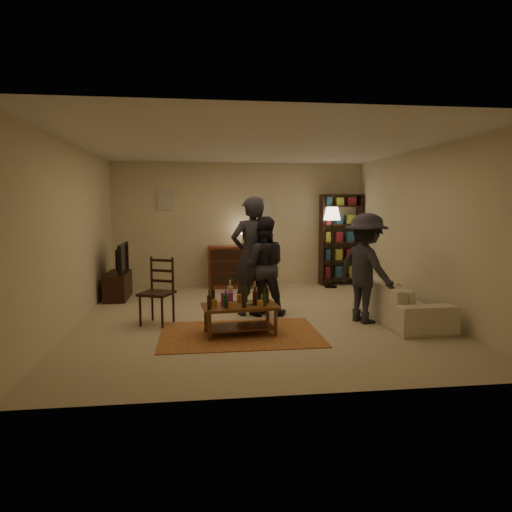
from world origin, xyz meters
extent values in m
plane|color=#C6B793|center=(0.00, 0.00, 0.00)|extent=(6.00, 6.00, 0.00)
plane|color=beige|center=(0.00, 3.00, 1.35)|extent=(5.50, 0.00, 5.50)
plane|color=beige|center=(-2.75, 0.00, 1.35)|extent=(0.00, 6.00, 6.00)
plane|color=beige|center=(2.75, 0.00, 1.35)|extent=(0.00, 6.00, 6.00)
plane|color=beige|center=(0.00, -3.00, 1.35)|extent=(5.50, 0.00, 5.50)
plane|color=white|center=(0.00, 0.00, 2.70)|extent=(6.00, 6.00, 0.00)
cube|color=beige|center=(-1.60, 2.98, 1.90)|extent=(0.35, 0.03, 0.45)
cube|color=beige|center=(0.60, 2.98, 1.70)|extent=(0.30, 0.03, 0.40)
cube|color=brown|center=(-0.35, -0.92, 0.01)|extent=(2.20, 1.50, 0.01)
cube|color=brown|center=(-0.35, -0.92, 0.40)|extent=(1.07, 0.66, 0.04)
cube|color=brown|center=(-0.35, -0.92, 0.11)|extent=(0.96, 0.55, 0.02)
cylinder|color=brown|center=(-0.78, -1.18, 0.19)|extent=(0.05, 0.05, 0.38)
cylinder|color=brown|center=(0.12, -1.09, 0.19)|extent=(0.05, 0.05, 0.38)
cylinder|color=brown|center=(-0.82, -0.74, 0.19)|extent=(0.05, 0.05, 0.38)
cylinder|color=brown|center=(0.08, -0.66, 0.19)|extent=(0.05, 0.05, 0.38)
cylinder|color=#BD772B|center=(-0.71, -0.99, 0.47)|extent=(0.07, 0.07, 0.10)
cylinder|color=#BD772B|center=(-0.50, -1.15, 0.46)|extent=(0.07, 0.07, 0.09)
cylinder|color=#BD772B|center=(-0.35, -0.72, 0.47)|extent=(0.07, 0.07, 0.11)
cylinder|color=#BD772B|center=(-0.09, -1.11, 0.46)|extent=(0.07, 0.07, 0.09)
cylinder|color=#BD772B|center=(0.01, -0.72, 0.47)|extent=(0.07, 0.07, 0.10)
cube|color=purple|center=(-0.53, -0.92, 0.51)|extent=(0.16, 0.14, 0.18)
cylinder|color=gray|center=(-0.23, -0.93, 0.43)|extent=(0.12, 0.12, 0.03)
cube|color=black|center=(-1.54, -0.23, 0.48)|extent=(0.58, 0.58, 0.04)
cylinder|color=black|center=(-1.78, -0.32, 0.23)|extent=(0.04, 0.04, 0.47)
cylinder|color=black|center=(-1.45, -0.46, 0.23)|extent=(0.04, 0.04, 0.47)
cylinder|color=black|center=(-1.63, 0.01, 0.23)|extent=(0.04, 0.04, 0.47)
cylinder|color=black|center=(-1.30, -0.13, 0.23)|extent=(0.04, 0.04, 0.47)
cube|color=black|center=(-1.47, -0.06, 0.76)|extent=(0.34, 0.17, 0.53)
cube|color=black|center=(-2.45, 1.80, 0.25)|extent=(0.40, 1.00, 0.50)
imported|color=black|center=(-2.43, 1.80, 0.78)|extent=(0.13, 0.97, 0.56)
cube|color=maroon|center=(-0.20, 2.72, 0.45)|extent=(1.00, 0.48, 0.90)
cube|color=black|center=(-0.20, 2.47, 0.22)|extent=(0.92, 0.02, 0.22)
cube|color=black|center=(-0.20, 2.47, 0.48)|extent=(0.92, 0.02, 0.22)
cube|color=black|center=(-0.20, 2.47, 0.74)|extent=(0.92, 0.02, 0.22)
cylinder|color=black|center=(0.05, 2.72, 0.92)|extent=(0.12, 0.12, 0.04)
cylinder|color=black|center=(0.05, 2.72, 1.05)|extent=(0.02, 0.02, 0.22)
cone|color=#FFE5B2|center=(0.05, 2.72, 1.26)|extent=(0.26, 0.26, 0.20)
cube|color=black|center=(1.82, 2.78, 1.00)|extent=(0.04, 0.34, 2.00)
cube|color=black|center=(2.68, 2.78, 1.00)|extent=(0.04, 0.34, 2.00)
cube|color=black|center=(2.25, 2.78, 0.15)|extent=(0.90, 0.34, 0.03)
cube|color=black|center=(2.25, 2.78, 0.55)|extent=(0.90, 0.34, 0.03)
cube|color=black|center=(2.25, 2.78, 0.95)|extent=(0.90, 0.34, 0.03)
cube|color=black|center=(2.25, 2.78, 1.35)|extent=(0.90, 0.34, 0.03)
cube|color=black|center=(2.25, 2.78, 1.75)|extent=(0.90, 0.34, 0.03)
cube|color=black|center=(2.25, 2.78, 2.00)|extent=(0.90, 0.34, 0.03)
cube|color=maroon|center=(1.95, 2.78, 0.29)|extent=(0.12, 0.22, 0.26)
cube|color=navy|center=(2.20, 2.78, 0.29)|extent=(0.15, 0.22, 0.26)
cube|color=#9EA737|center=(2.47, 2.78, 0.29)|extent=(0.18, 0.22, 0.26)
cube|color=navy|center=(1.95, 2.78, 0.69)|extent=(0.12, 0.22, 0.24)
cube|color=#9EA737|center=(2.20, 2.78, 0.69)|extent=(0.15, 0.22, 0.24)
cube|color=maroon|center=(2.47, 2.78, 0.69)|extent=(0.18, 0.22, 0.24)
cube|color=#9EA737|center=(1.95, 2.78, 1.07)|extent=(0.12, 0.22, 0.22)
cube|color=maroon|center=(2.20, 2.78, 1.07)|extent=(0.15, 0.22, 0.22)
cube|color=navy|center=(2.47, 2.78, 1.07)|extent=(0.18, 0.22, 0.22)
cube|color=maroon|center=(1.95, 2.78, 1.47)|extent=(0.12, 0.22, 0.20)
cube|color=navy|center=(2.20, 2.78, 1.47)|extent=(0.15, 0.22, 0.20)
cube|color=#9EA737|center=(2.47, 2.78, 1.47)|extent=(0.18, 0.22, 0.20)
cube|color=navy|center=(1.95, 2.78, 1.85)|extent=(0.12, 0.22, 0.18)
cube|color=#9EA737|center=(2.20, 2.78, 1.85)|extent=(0.15, 0.22, 0.18)
cube|color=maroon|center=(2.47, 2.78, 1.85)|extent=(0.18, 0.22, 0.18)
cylinder|color=black|center=(1.94, 2.43, 0.01)|extent=(0.28, 0.28, 0.03)
cylinder|color=black|center=(1.94, 2.43, 0.77)|extent=(0.03, 0.03, 1.55)
cone|color=#FFE5B2|center=(1.94, 2.43, 1.60)|extent=(0.36, 0.36, 0.28)
imported|color=beige|center=(2.20, -0.40, 0.30)|extent=(0.81, 2.08, 0.61)
imported|color=#2A2931|center=(-0.05, 0.21, 0.97)|extent=(0.80, 0.64, 1.93)
imported|color=#27262E|center=(0.12, 0.18, 0.80)|extent=(0.83, 0.67, 1.61)
imported|color=#28272F|center=(1.61, -0.47, 0.83)|extent=(0.98, 1.23, 1.67)
camera|label=1|loc=(-0.92, -7.07, 1.81)|focal=32.00mm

